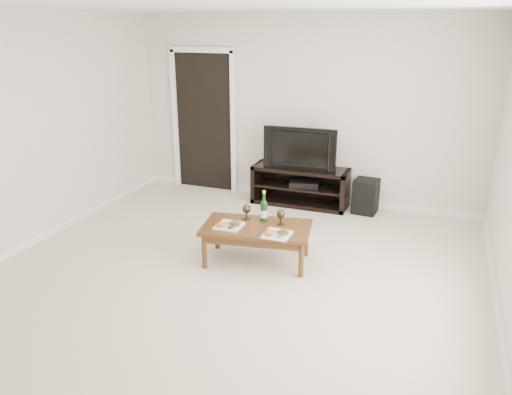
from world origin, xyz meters
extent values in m
plane|color=beige|center=(0.00, 0.00, 0.00)|extent=(5.50, 5.50, 0.00)
cube|color=beige|center=(0.00, 2.77, 1.30)|extent=(5.00, 0.04, 2.60)
cube|color=white|center=(0.00, 0.00, 2.62)|extent=(5.00, 5.50, 0.04)
cube|color=black|center=(-1.55, 2.73, 1.02)|extent=(0.90, 0.02, 2.05)
cube|color=black|center=(0.05, 2.50, 0.28)|extent=(1.35, 0.45, 0.55)
imported|color=black|center=(0.05, 2.50, 0.84)|extent=(1.02, 0.18, 0.58)
cube|color=black|center=(0.12, 2.48, 0.33)|extent=(0.45, 0.37, 0.08)
cube|color=black|center=(0.98, 2.51, 0.23)|extent=(0.34, 0.34, 0.47)
cube|color=#553817|center=(0.12, 0.58, 0.21)|extent=(1.23, 0.81, 0.42)
cube|color=white|center=(-0.15, 0.46, 0.45)|extent=(0.27, 0.27, 0.07)
cube|color=white|center=(0.40, 0.42, 0.45)|extent=(0.27, 0.27, 0.07)
cylinder|color=black|center=(0.14, 0.74, 0.59)|extent=(0.07, 0.07, 0.35)
camera|label=1|loc=(1.86, -4.00, 2.47)|focal=35.00mm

